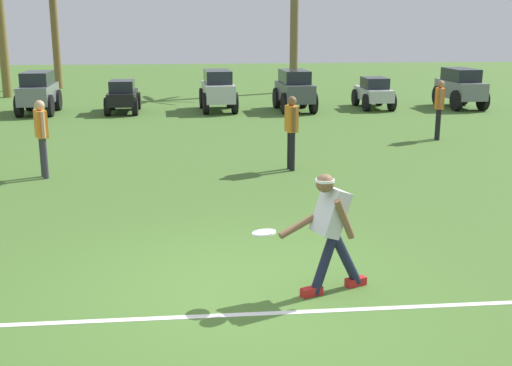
{
  "coord_description": "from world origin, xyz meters",
  "views": [
    {
      "loc": [
        -0.53,
        -7.0,
        3.09
      ],
      "look_at": [
        0.33,
        1.54,
        0.9
      ],
      "focal_mm": 45.0,
      "sensor_mm": 36.0,
      "label": 1
    }
  ],
  "objects_px": {
    "parked_car_slot_e": "(294,89)",
    "frisbee_thrower": "(330,227)",
    "teammate_near_sideline": "(439,104)",
    "parked_car_slot_f": "(374,92)",
    "palm_tree_left_of_centre": "(54,14)",
    "teammate_deep": "(291,126)",
    "parked_car_slot_b": "(38,91)",
    "parked_car_slot_c": "(123,96)",
    "parked_car_slot_d": "(218,89)",
    "parked_car_slot_g": "(460,87)",
    "teammate_midfield": "(42,131)",
    "frisbee_in_flight": "(264,233)"
  },
  "relations": [
    {
      "from": "parked_car_slot_g",
      "to": "parked_car_slot_e",
      "type": "bearing_deg",
      "value": -178.53
    },
    {
      "from": "teammate_near_sideline",
      "to": "parked_car_slot_d",
      "type": "bearing_deg",
      "value": 132.17
    },
    {
      "from": "parked_car_slot_b",
      "to": "parked_car_slot_c",
      "type": "bearing_deg",
      "value": -0.61
    },
    {
      "from": "teammate_midfield",
      "to": "parked_car_slot_f",
      "type": "distance_m",
      "value": 13.46
    },
    {
      "from": "frisbee_in_flight",
      "to": "teammate_midfield",
      "type": "relative_size",
      "value": 0.24
    },
    {
      "from": "teammate_near_sideline",
      "to": "teammate_deep",
      "type": "xyz_separation_m",
      "value": [
        -4.4,
        -3.11,
        0.0
      ]
    },
    {
      "from": "parked_car_slot_b",
      "to": "parked_car_slot_g",
      "type": "bearing_deg",
      "value": -0.11
    },
    {
      "from": "palm_tree_left_of_centre",
      "to": "parked_car_slot_f",
      "type": "bearing_deg",
      "value": -32.73
    },
    {
      "from": "parked_car_slot_e",
      "to": "parked_car_slot_b",
      "type": "bearing_deg",
      "value": 178.78
    },
    {
      "from": "frisbee_in_flight",
      "to": "parked_car_slot_f",
      "type": "distance_m",
      "value": 16.73
    },
    {
      "from": "parked_car_slot_d",
      "to": "frisbee_in_flight",
      "type": "bearing_deg",
      "value": -90.54
    },
    {
      "from": "parked_car_slot_b",
      "to": "parked_car_slot_d",
      "type": "bearing_deg",
      "value": 0.53
    },
    {
      "from": "teammate_near_sideline",
      "to": "teammate_deep",
      "type": "distance_m",
      "value": 5.39
    },
    {
      "from": "parked_car_slot_e",
      "to": "palm_tree_left_of_centre",
      "type": "distance_m",
      "value": 13.05
    },
    {
      "from": "teammate_midfield",
      "to": "teammate_deep",
      "type": "distance_m",
      "value": 5.04
    },
    {
      "from": "parked_car_slot_e",
      "to": "parked_car_slot_f",
      "type": "height_order",
      "value": "parked_car_slot_e"
    },
    {
      "from": "parked_car_slot_c",
      "to": "parked_car_slot_b",
      "type": "bearing_deg",
      "value": 179.39
    },
    {
      "from": "parked_car_slot_f",
      "to": "parked_car_slot_c",
      "type": "bearing_deg",
      "value": -178.62
    },
    {
      "from": "parked_car_slot_f",
      "to": "teammate_deep",
      "type": "bearing_deg",
      "value": -115.34
    },
    {
      "from": "parked_car_slot_f",
      "to": "palm_tree_left_of_centre",
      "type": "relative_size",
      "value": 0.4
    },
    {
      "from": "parked_car_slot_f",
      "to": "palm_tree_left_of_centre",
      "type": "xyz_separation_m",
      "value": [
        -12.54,
        8.06,
        2.78
      ]
    },
    {
      "from": "teammate_near_sideline",
      "to": "parked_car_slot_g",
      "type": "xyz_separation_m",
      "value": [
        3.15,
        6.04,
        -0.2
      ]
    },
    {
      "from": "teammate_near_sideline",
      "to": "parked_car_slot_f",
      "type": "distance_m",
      "value": 6.26
    },
    {
      "from": "teammate_near_sideline",
      "to": "parked_car_slot_b",
      "type": "height_order",
      "value": "teammate_near_sideline"
    },
    {
      "from": "parked_car_slot_g",
      "to": "palm_tree_left_of_centre",
      "type": "bearing_deg",
      "value": 152.16
    },
    {
      "from": "parked_car_slot_e",
      "to": "frisbee_thrower",
      "type": "bearing_deg",
      "value": -97.56
    },
    {
      "from": "frisbee_thrower",
      "to": "teammate_midfield",
      "type": "bearing_deg",
      "value": 126.6
    },
    {
      "from": "frisbee_in_flight",
      "to": "teammate_deep",
      "type": "bearing_deg",
      "value": 78.5
    },
    {
      "from": "frisbee_thrower",
      "to": "parked_car_slot_e",
      "type": "xyz_separation_m",
      "value": [
        2.02,
        15.27,
        -0.06
      ]
    },
    {
      "from": "teammate_near_sideline",
      "to": "palm_tree_left_of_centre",
      "type": "distance_m",
      "value": 19.16
    },
    {
      "from": "teammate_deep",
      "to": "palm_tree_left_of_centre",
      "type": "xyz_separation_m",
      "value": [
        -8.11,
        17.42,
        2.41
      ]
    },
    {
      "from": "parked_car_slot_f",
      "to": "parked_car_slot_e",
      "type": "bearing_deg",
      "value": -172.85
    },
    {
      "from": "teammate_near_sideline",
      "to": "palm_tree_left_of_centre",
      "type": "xyz_separation_m",
      "value": [
        -12.51,
        14.31,
        2.41
      ]
    },
    {
      "from": "frisbee_in_flight",
      "to": "teammate_near_sideline",
      "type": "distance_m",
      "value": 11.05
    },
    {
      "from": "frisbee_thrower",
      "to": "teammate_near_sideline",
      "type": "height_order",
      "value": "teammate_near_sideline"
    },
    {
      "from": "teammate_near_sideline",
      "to": "parked_car_slot_g",
      "type": "bearing_deg",
      "value": 62.46
    },
    {
      "from": "teammate_deep",
      "to": "parked_car_slot_f",
      "type": "bearing_deg",
      "value": 64.66
    },
    {
      "from": "teammate_deep",
      "to": "parked_car_slot_d",
      "type": "distance_m",
      "value": 9.31
    },
    {
      "from": "teammate_near_sideline",
      "to": "parked_car_slot_e",
      "type": "distance_m",
      "value": 6.56
    },
    {
      "from": "teammate_midfield",
      "to": "parked_car_slot_e",
      "type": "relative_size",
      "value": 0.65
    },
    {
      "from": "teammate_near_sideline",
      "to": "parked_car_slot_f",
      "type": "xyz_separation_m",
      "value": [
        0.03,
        6.25,
        -0.38
      ]
    },
    {
      "from": "teammate_near_sideline",
      "to": "parked_car_slot_d",
      "type": "xyz_separation_m",
      "value": [
        -5.55,
        6.13,
        -0.2
      ]
    },
    {
      "from": "parked_car_slot_c",
      "to": "palm_tree_left_of_centre",
      "type": "xyz_separation_m",
      "value": [
        -3.71,
        8.27,
        2.78
      ]
    },
    {
      "from": "parked_car_slot_g",
      "to": "frisbee_in_flight",
      "type": "bearing_deg",
      "value": -119.7
    },
    {
      "from": "frisbee_in_flight",
      "to": "teammate_deep",
      "type": "relative_size",
      "value": 0.24
    },
    {
      "from": "parked_car_slot_b",
      "to": "parked_car_slot_f",
      "type": "relative_size",
      "value": 1.08
    },
    {
      "from": "parked_car_slot_c",
      "to": "parked_car_slot_e",
      "type": "distance_m",
      "value": 5.91
    },
    {
      "from": "parked_car_slot_c",
      "to": "parked_car_slot_d",
      "type": "height_order",
      "value": "parked_car_slot_d"
    },
    {
      "from": "teammate_deep",
      "to": "parked_car_slot_b",
      "type": "height_order",
      "value": "teammate_deep"
    },
    {
      "from": "teammate_midfield",
      "to": "parked_car_slot_e",
      "type": "xyz_separation_m",
      "value": [
        6.54,
        9.18,
        -0.2
      ]
    }
  ]
}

